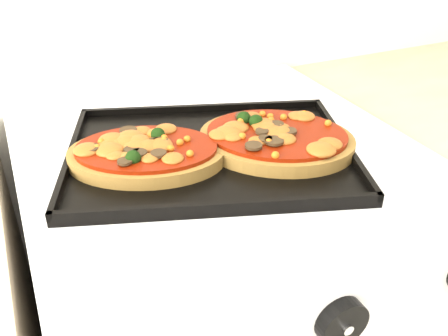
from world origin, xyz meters
TOP-DOWN VIEW (x-y plane):
  - control_panel at (0.02, 1.39)m, footprint 0.60×0.02m
  - knob_center at (0.02, 1.37)m, footprint 0.06×0.02m
  - baking_tray at (-0.00, 1.67)m, footprint 0.49×0.42m
  - pizza_left at (-0.10, 1.69)m, footprint 0.27×0.23m
  - pizza_right at (0.09, 1.65)m, footprint 0.30×0.28m

SIDE VIEW (x-z plane):
  - control_panel at x=0.02m, z-range 0.81..0.90m
  - knob_center at x=0.02m, z-range 0.82..0.89m
  - baking_tray at x=0.00m, z-range 0.91..0.93m
  - pizza_left at x=-0.10m, z-range 0.92..0.95m
  - pizza_right at x=0.09m, z-range 0.92..0.95m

